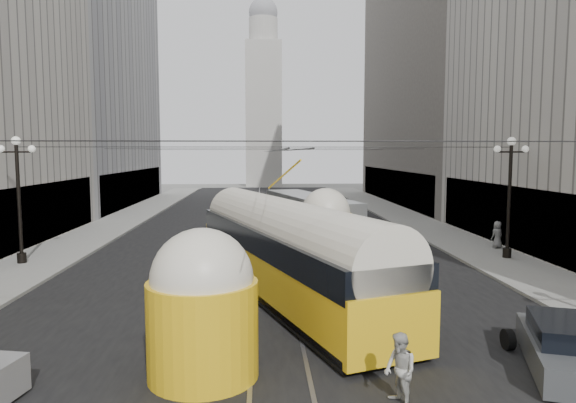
{
  "coord_description": "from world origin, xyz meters",
  "views": [
    {
      "loc": [
        -0.45,
        -8.25,
        5.74
      ],
      "look_at": [
        0.66,
        13.01,
        3.69
      ],
      "focal_mm": 32.0,
      "sensor_mm": 36.0,
      "label": 1
    }
  ],
  "objects": [
    {
      "name": "sedan_dark_far",
      "position": [
        -3.9,
        48.78,
        0.61
      ],
      "size": [
        3.12,
        4.61,
        1.35
      ],
      "color": "black",
      "rests_on": "ground"
    },
    {
      "name": "pedestrian_crossing_b",
      "position": [
        2.65,
        2.73,
        0.85
      ],
      "size": [
        0.84,
        0.96,
        1.69
      ],
      "primitive_type": "imported",
      "rotation": [
        0.0,
        0.0,
        -1.3
      ],
      "color": "#B6B4AA",
      "rests_on": "ground"
    },
    {
      "name": "pedestrian_sidewalk_right",
      "position": [
        13.31,
        20.68,
        0.94
      ],
      "size": [
        0.89,
        0.73,
        1.58
      ],
      "primitive_type": "imported",
      "rotation": [
        0.0,
        0.0,
        3.52
      ],
      "color": "slate",
      "rests_on": "sidewalk_right"
    },
    {
      "name": "catenary",
      "position": [
        0.12,
        31.49,
        5.88
      ],
      "size": [
        25.0,
        72.0,
        0.23
      ],
      "color": "black",
      "rests_on": "ground"
    },
    {
      "name": "building_right_far",
      "position": [
        20.0,
        48.0,
        16.31
      ],
      "size": [
        12.6,
        32.6,
        32.6
      ],
      "color": "#514C47",
      "rests_on": "ground"
    },
    {
      "name": "sidewalk_left",
      "position": [
        -12.0,
        36.0,
        0.07
      ],
      "size": [
        4.0,
        72.0,
        0.15
      ],
      "primitive_type": "cube",
      "color": "gray",
      "rests_on": "ground"
    },
    {
      "name": "rail_left",
      "position": [
        -0.75,
        32.5,
        0.0
      ],
      "size": [
        0.12,
        85.0,
        0.04
      ],
      "primitive_type": "cube",
      "color": "gray",
      "rests_on": "ground"
    },
    {
      "name": "sedan_grey",
      "position": [
        7.5,
        4.4,
        0.61
      ],
      "size": [
        3.07,
        4.63,
        1.36
      ],
      "color": "#505354",
      "rests_on": "ground"
    },
    {
      "name": "sidewalk_right",
      "position": [
        12.0,
        36.0,
        0.07
      ],
      "size": [
        4.0,
        72.0,
        0.15
      ],
      "primitive_type": "cube",
      "color": "gray",
      "rests_on": "ground"
    },
    {
      "name": "rail_right",
      "position": [
        0.75,
        32.5,
        0.0
      ],
      "size": [
        0.12,
        85.0,
        0.04
      ],
      "primitive_type": "cube",
      "color": "gray",
      "rests_on": "ground"
    },
    {
      "name": "lamppost_left_mid",
      "position": [
        -12.6,
        18.0,
        3.74
      ],
      "size": [
        1.86,
        0.44,
        6.37
      ],
      "color": "black",
      "rests_on": "sidewalk_left"
    },
    {
      "name": "building_left_far",
      "position": [
        -19.99,
        48.0,
        14.31
      ],
      "size": [
        12.6,
        28.6,
        28.6
      ],
      "color": "#999999",
      "rests_on": "ground"
    },
    {
      "name": "road",
      "position": [
        0.0,
        32.5,
        0.0
      ],
      "size": [
        20.0,
        85.0,
        0.02
      ],
      "primitive_type": "cube",
      "color": "black",
      "rests_on": "ground"
    },
    {
      "name": "streetcar",
      "position": [
        0.5,
        11.59,
        1.91
      ],
      "size": [
        7.73,
        16.96,
        3.9
      ],
      "color": "yellow",
      "rests_on": "ground"
    },
    {
      "name": "city_bus",
      "position": [
        2.64,
        24.51,
        1.61
      ],
      "size": [
        5.36,
        12.0,
        2.95
      ],
      "color": "#939697",
      "rests_on": "ground"
    },
    {
      "name": "sedan_white_far",
      "position": [
        5.09,
        44.66,
        0.67
      ],
      "size": [
        2.89,
        4.96,
        1.47
      ],
      "color": "silver",
      "rests_on": "ground"
    },
    {
      "name": "distant_tower",
      "position": [
        0.0,
        80.0,
        14.97
      ],
      "size": [
        6.0,
        6.0,
        31.36
      ],
      "color": "#B2AFA8",
      "rests_on": "ground"
    },
    {
      "name": "lamppost_right_mid",
      "position": [
        12.6,
        18.0,
        3.74
      ],
      "size": [
        1.86,
        0.44,
        6.37
      ],
      "color": "black",
      "rests_on": "sidewalk_right"
    }
  ]
}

